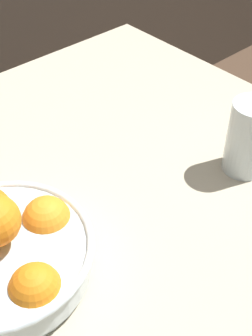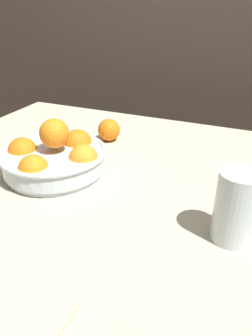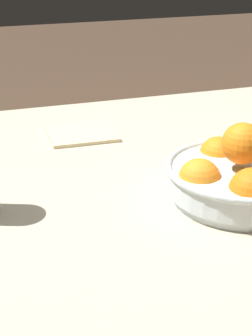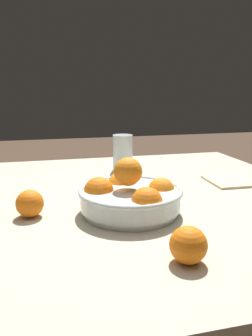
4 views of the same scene
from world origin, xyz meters
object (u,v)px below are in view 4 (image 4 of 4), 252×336
Objects in this scene: fruit_bowl at (130,196)px; orange_loose_near_bowl at (188,245)px; orange_loose_front at (30,204)px; juice_glass at (123,154)px.

fruit_bowl is 0.28m from orange_loose_near_bowl.
orange_loose_near_bowl reaches higher than orange_loose_front.
fruit_bowl is 3.82× the size of orange_loose_near_bowl.
juice_glass is at bearing -3.70° from orange_loose_near_bowl.
orange_loose_front is (-0.43, 0.34, -0.03)m from juice_glass.
juice_glass is at bearing -10.90° from fruit_bowl.
juice_glass is 0.74m from orange_loose_near_bowl.
orange_loose_near_bowl is at bearing 176.30° from juice_glass.
orange_loose_near_bowl is 1.02× the size of orange_loose_front.
juice_glass is 1.98× the size of orange_loose_near_bowl.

